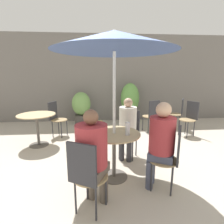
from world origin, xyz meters
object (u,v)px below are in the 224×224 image
at_px(bistro_chair_4, 190,116).
at_px(bistro_chair_6, 152,113).
at_px(bistro_chair_3, 179,111).
at_px(cafe_table_far, 37,121).
at_px(umbrella, 114,41).
at_px(cafe_table_near, 114,144).
at_px(bistro_chair_1, 171,154).
at_px(potted_plant_0, 81,107).
at_px(seated_person_1, 161,139).
at_px(bistro_chair_2, 130,129).
at_px(beer_glass_1, 128,129).
at_px(seated_person_0, 92,152).
at_px(seated_person_2, 128,124).
at_px(potted_plant_1, 130,100).
at_px(beer_glass_0, 100,126).
at_px(bistro_chair_5, 56,116).
at_px(bistro_chair_0, 86,172).

relative_size(bistro_chair_4, bistro_chair_6, 1.00).
bearing_deg(bistro_chair_3, cafe_table_far, -45.37).
xyz_separation_m(bistro_chair_6, umbrella, (-1.29, -2.20, 1.54)).
bearing_deg(cafe_table_near, umbrella, 0.00).
height_order(bistro_chair_1, potted_plant_0, potted_plant_0).
relative_size(cafe_table_near, seated_person_1, 0.64).
xyz_separation_m(cafe_table_near, bistro_chair_3, (2.22, 2.46, -0.02)).
bearing_deg(bistro_chair_2, bistro_chair_4, 57.25).
relative_size(cafe_table_far, beer_glass_1, 4.21).
relative_size(bistro_chair_3, potted_plant_0, 0.85).
xyz_separation_m(seated_person_0, seated_person_2, (0.63, 1.25, -0.02)).
bearing_deg(beer_glass_1, cafe_table_far, 139.80).
bearing_deg(potted_plant_1, umbrella, -104.56).
bearing_deg(beer_glass_0, seated_person_1, -24.48).
height_order(bistro_chair_1, seated_person_1, seated_person_1).
bearing_deg(bistro_chair_6, seated_person_2, 37.14).
bearing_deg(umbrella, seated_person_1, -26.85).
bearing_deg(seated_person_0, beer_glass_1, -107.30).
bearing_deg(beer_glass_1, bistro_chair_1, -26.58).
distance_m(bistro_chair_2, seated_person_2, 0.22).
bearing_deg(bistro_chair_3, bistro_chair_5, -54.42).
relative_size(bistro_chair_1, bistro_chair_5, 1.00).
distance_m(bistro_chair_0, potted_plant_1, 4.17).
xyz_separation_m(bistro_chair_1, beer_glass_1, (-0.57, 0.29, 0.29)).
relative_size(bistro_chair_4, beer_glass_1, 4.68).
relative_size(bistro_chair_2, bistro_chair_3, 1.00).
relative_size(bistro_chair_4, potted_plant_1, 0.68).
bearing_deg(bistro_chair_5, cafe_table_near, -124.56).
bearing_deg(bistro_chair_0, bistro_chair_3, -102.09).
height_order(cafe_table_near, beer_glass_0, beer_glass_0).
height_order(bistro_chair_3, bistro_chair_6, same).
relative_size(bistro_chair_3, beer_glass_0, 4.97).
height_order(bistro_chair_6, beer_glass_0, beer_glass_0).
relative_size(potted_plant_0, potted_plant_1, 0.80).
distance_m(bistro_chair_2, potted_plant_1, 2.51).
bearing_deg(bistro_chair_5, beer_glass_0, -127.96).
bearing_deg(bistro_chair_3, bistro_chair_6, -44.40).
height_order(potted_plant_1, umbrella, umbrella).
distance_m(seated_person_0, beer_glass_1, 0.74).
height_order(bistro_chair_1, beer_glass_0, beer_glass_0).
height_order(bistro_chair_2, bistro_chair_3, same).
relative_size(bistro_chair_5, seated_person_1, 0.73).
bearing_deg(seated_person_1, bistro_chair_3, 177.05).
height_order(cafe_table_far, umbrella, umbrella).
bearing_deg(seated_person_1, bistro_chair_4, 170.26).
bearing_deg(bistro_chair_5, potted_plant_1, -41.13).
height_order(bistro_chair_2, bistro_chair_5, same).
bearing_deg(beer_glass_1, beer_glass_0, 157.79).
height_order(cafe_table_near, seated_person_0, seated_person_0).
relative_size(seated_person_1, beer_glass_0, 6.80).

